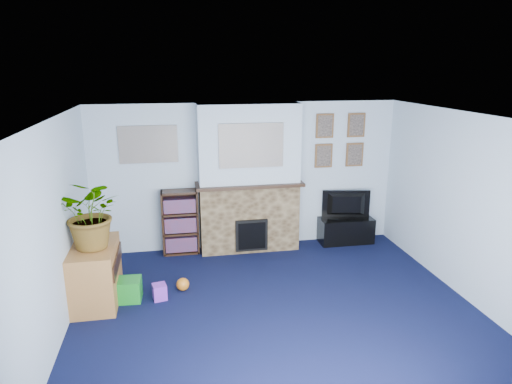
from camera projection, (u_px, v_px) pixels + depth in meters
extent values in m
cube|color=black|center=(277.00, 311.00, 5.69)|extent=(5.00, 4.50, 0.01)
cube|color=white|center=(280.00, 118.00, 5.05)|extent=(5.00, 4.50, 0.01)
cube|color=silver|center=(247.00, 176.00, 7.50)|extent=(5.00, 0.04, 2.40)
cube|color=silver|center=(352.00, 322.00, 3.24)|extent=(5.00, 0.04, 2.40)
cube|color=silver|center=(54.00, 234.00, 4.93)|extent=(0.04, 4.50, 2.40)
cube|color=silver|center=(469.00, 208.00, 5.82)|extent=(0.04, 4.50, 2.40)
cube|color=brown|center=(249.00, 217.00, 7.49)|extent=(1.60, 0.40, 1.10)
cube|color=brown|center=(249.00, 145.00, 7.16)|extent=(1.60, 0.40, 1.30)
cube|color=brown|center=(249.00, 184.00, 7.30)|extent=(1.72, 0.50, 0.05)
cube|color=brown|center=(251.00, 235.00, 7.35)|extent=(0.52, 0.08, 0.52)
cube|color=brown|center=(252.00, 236.00, 7.31)|extent=(0.44, 0.02, 0.44)
cube|color=gray|center=(251.00, 146.00, 6.95)|extent=(1.00, 0.03, 0.68)
cube|color=gray|center=(148.00, 144.00, 7.05)|extent=(0.90, 0.03, 0.58)
cube|color=brown|center=(325.00, 126.00, 7.50)|extent=(0.30, 0.03, 0.40)
cube|color=brown|center=(356.00, 125.00, 7.60)|extent=(0.30, 0.03, 0.40)
cube|color=brown|center=(324.00, 156.00, 7.63)|extent=(0.30, 0.03, 0.40)
cube|color=brown|center=(355.00, 155.00, 7.73)|extent=(0.30, 0.03, 0.40)
cube|color=black|center=(346.00, 230.00, 7.85)|extent=(0.92, 0.39, 0.43)
imported|color=black|center=(347.00, 205.00, 7.75)|extent=(0.82, 0.26, 0.47)
cube|color=black|center=(180.00, 219.00, 7.46)|extent=(0.58, 0.02, 1.05)
cube|color=black|center=(163.00, 223.00, 7.29)|extent=(0.03, 0.28, 1.05)
cube|color=black|center=(197.00, 221.00, 7.39)|extent=(0.03, 0.28, 1.05)
cube|color=black|center=(182.00, 251.00, 7.48)|extent=(0.56, 0.28, 0.03)
cube|color=black|center=(181.00, 232.00, 7.39)|extent=(0.56, 0.28, 0.03)
cube|color=black|center=(180.00, 213.00, 7.30)|extent=(0.56, 0.28, 0.03)
cube|color=black|center=(179.00, 192.00, 7.20)|extent=(0.56, 0.28, 0.03)
cube|color=black|center=(181.00, 243.00, 7.43)|extent=(0.50, 0.22, 0.24)
cube|color=black|center=(180.00, 224.00, 7.34)|extent=(0.50, 0.22, 0.24)
cube|color=black|center=(180.00, 205.00, 7.25)|extent=(0.50, 0.22, 0.22)
cube|color=#AA6F36|center=(96.00, 276.00, 5.85)|extent=(0.55, 0.99, 0.77)
imported|color=#26661E|center=(93.00, 213.00, 5.58)|extent=(0.97, 0.90, 0.89)
cube|color=gold|center=(248.00, 179.00, 7.25)|extent=(0.11, 0.06, 0.15)
cylinder|color=#B2BFC6|center=(272.00, 177.00, 7.32)|extent=(0.05, 0.05, 0.16)
sphere|color=gray|center=(211.00, 181.00, 7.15)|extent=(0.14, 0.14, 0.14)
cylinder|color=purple|center=(291.00, 177.00, 7.38)|extent=(0.06, 0.06, 0.11)
cube|color=#198C26|center=(127.00, 290.00, 5.93)|extent=(0.38, 0.31, 0.29)
sphere|color=orange|center=(183.00, 284.00, 6.20)|extent=(0.18, 0.18, 0.18)
cube|color=purple|center=(160.00, 291.00, 5.96)|extent=(0.20, 0.20, 0.21)
cylinder|color=purple|center=(130.00, 291.00, 6.06)|extent=(0.30, 0.13, 0.17)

